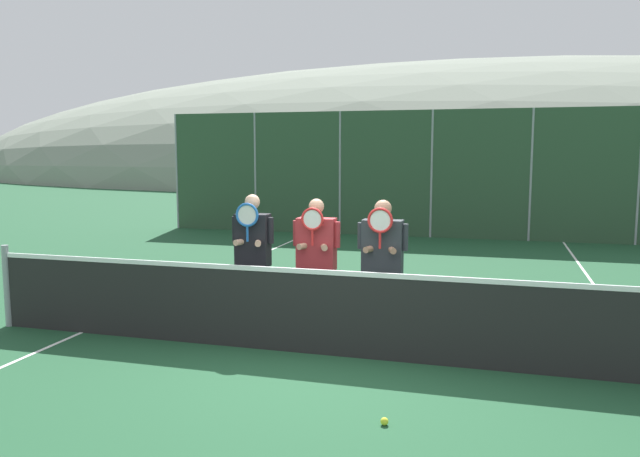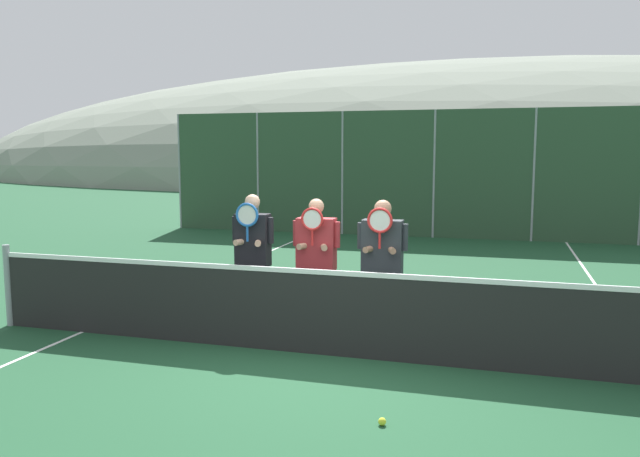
{
  "view_description": "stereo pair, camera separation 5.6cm",
  "coord_description": "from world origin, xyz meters",
  "px_view_note": "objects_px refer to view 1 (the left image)",
  "views": [
    {
      "loc": [
        1.7,
        -6.69,
        2.33
      ],
      "look_at": [
        -0.46,
        0.93,
        1.35
      ],
      "focal_mm": 35.0,
      "sensor_mm": 36.0,
      "label": 1
    },
    {
      "loc": [
        1.76,
        -6.68,
        2.33
      ],
      "look_at": [
        -0.46,
        0.93,
        1.35
      ],
      "focal_mm": 35.0,
      "sensor_mm": 36.0,
      "label": 2
    }
  ],
  "objects_px": {
    "player_leftmost": "(253,252)",
    "player_center_right": "(382,257)",
    "tennis_ball_on_court": "(384,421)",
    "car_left_of_center": "(511,199)",
    "player_center_left": "(316,255)",
    "car_far_left": "(348,195)"
  },
  "relations": [
    {
      "from": "car_far_left",
      "to": "tennis_ball_on_court",
      "type": "xyz_separation_m",
      "value": [
        3.86,
        -14.99,
        -0.85
      ]
    },
    {
      "from": "player_center_left",
      "to": "player_center_right",
      "type": "relative_size",
      "value": 1.0
    },
    {
      "from": "player_center_right",
      "to": "car_left_of_center",
      "type": "xyz_separation_m",
      "value": [
        1.75,
        12.39,
        -0.17
      ]
    },
    {
      "from": "player_leftmost",
      "to": "player_center_left",
      "type": "distance_m",
      "value": 0.83
    },
    {
      "from": "player_center_right",
      "to": "car_far_left",
      "type": "distance_m",
      "value": 13.05
    },
    {
      "from": "car_far_left",
      "to": "car_left_of_center",
      "type": "relative_size",
      "value": 1.0
    },
    {
      "from": "car_left_of_center",
      "to": "player_leftmost",
      "type": "bearing_deg",
      "value": -105.43
    },
    {
      "from": "player_center_right",
      "to": "player_leftmost",
      "type": "bearing_deg",
      "value": -178.53
    },
    {
      "from": "player_center_left",
      "to": "tennis_ball_on_court",
      "type": "relative_size",
      "value": 25.59
    },
    {
      "from": "player_center_left",
      "to": "tennis_ball_on_court",
      "type": "bearing_deg",
      "value": -61.6
    },
    {
      "from": "car_left_of_center",
      "to": "car_far_left",
      "type": "bearing_deg",
      "value": 177.63
    },
    {
      "from": "player_center_left",
      "to": "tennis_ball_on_court",
      "type": "height_order",
      "value": "player_center_left"
    },
    {
      "from": "car_far_left",
      "to": "tennis_ball_on_court",
      "type": "bearing_deg",
      "value": -75.56
    },
    {
      "from": "player_center_right",
      "to": "tennis_ball_on_court",
      "type": "bearing_deg",
      "value": -79.08
    },
    {
      "from": "player_leftmost",
      "to": "player_center_right",
      "type": "xyz_separation_m",
      "value": [
        1.68,
        0.04,
        0.0
      ]
    },
    {
      "from": "car_far_left",
      "to": "tennis_ball_on_court",
      "type": "relative_size",
      "value": 65.95
    },
    {
      "from": "player_center_right",
      "to": "tennis_ball_on_court",
      "type": "relative_size",
      "value": 25.7
    },
    {
      "from": "player_center_right",
      "to": "car_left_of_center",
      "type": "bearing_deg",
      "value": 81.95
    },
    {
      "from": "player_leftmost",
      "to": "car_left_of_center",
      "type": "height_order",
      "value": "player_leftmost"
    },
    {
      "from": "player_center_left",
      "to": "car_left_of_center",
      "type": "relative_size",
      "value": 0.39
    },
    {
      "from": "player_center_left",
      "to": "player_center_right",
      "type": "xyz_separation_m",
      "value": [
        0.85,
        -0.04,
        0.02
      ]
    },
    {
      "from": "car_far_left",
      "to": "tennis_ball_on_court",
      "type": "height_order",
      "value": "car_far_left"
    }
  ]
}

